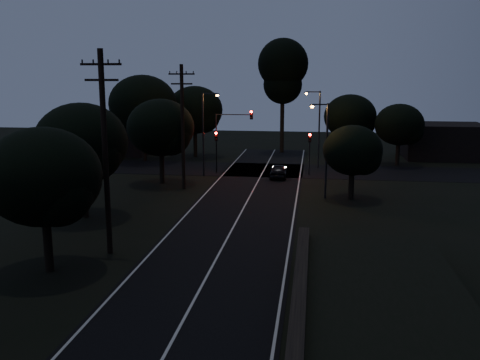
# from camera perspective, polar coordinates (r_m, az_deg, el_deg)

# --- Properties ---
(road_surface) EXTENTS (60.00, 70.00, 0.03)m
(road_surface) POSITION_cam_1_polar(r_m,az_deg,el_deg) (44.37, 1.27, -1.38)
(road_surface) COLOR black
(road_surface) RESTS_ON ground
(utility_pole_mid) EXTENTS (2.20, 0.30, 11.00)m
(utility_pole_mid) POSITION_cam_1_polar(r_m,az_deg,el_deg) (29.32, -14.20, 3.12)
(utility_pole_mid) COLOR black
(utility_pole_mid) RESTS_ON ground
(utility_pole_far) EXTENTS (2.20, 0.30, 10.50)m
(utility_pole_far) POSITION_cam_1_polar(r_m,az_deg,el_deg) (45.44, -6.15, 5.86)
(utility_pole_far) COLOR black
(utility_pole_far) RESTS_ON ground
(tree_left_b) EXTENTS (5.69, 5.69, 7.23)m
(tree_left_b) POSITION_cam_1_polar(r_m,az_deg,el_deg) (27.46, -20.00, 0.03)
(tree_left_b) COLOR black
(tree_left_b) RESTS_ON ground
(tree_left_c) EXTENTS (6.22, 6.22, 7.85)m
(tree_left_c) POSITION_cam_1_polar(r_m,az_deg,el_deg) (37.35, -16.32, 3.67)
(tree_left_c) COLOR black
(tree_left_c) RESTS_ON ground
(tree_left_d) EXTENTS (5.97, 5.97, 7.58)m
(tree_left_d) POSITION_cam_1_polar(r_m,az_deg,el_deg) (47.90, -8.26, 5.39)
(tree_left_d) COLOR black
(tree_left_d) RESTS_ON ground
(tree_far_nw) EXTENTS (6.59, 6.59, 8.34)m
(tree_far_nw) POSITION_cam_1_polar(r_m,az_deg,el_deg) (63.42, -4.67, 7.32)
(tree_far_nw) COLOR black
(tree_far_nw) RESTS_ON ground
(tree_far_w) EXTENTS (7.56, 7.56, 9.63)m
(tree_far_w) POSITION_cam_1_polar(r_m,az_deg,el_deg) (60.79, -10.13, 7.83)
(tree_far_w) COLOR black
(tree_far_w) RESTS_ON ground
(tree_far_ne) EXTENTS (5.91, 5.91, 7.47)m
(tree_far_ne) POSITION_cam_1_polar(r_m,az_deg,el_deg) (62.10, 11.87, 6.51)
(tree_far_ne) COLOR black
(tree_far_ne) RESTS_ON ground
(tree_far_e) EXTENTS (5.21, 5.21, 6.61)m
(tree_far_e) POSITION_cam_1_polar(r_m,az_deg,el_deg) (59.74, 16.82, 5.56)
(tree_far_e) COLOR black
(tree_far_e) RESTS_ON ground
(tree_right_a) EXTENTS (4.60, 4.60, 5.85)m
(tree_right_a) POSITION_cam_1_polar(r_m,az_deg,el_deg) (42.33, 12.15, 2.96)
(tree_right_a) COLOR black
(tree_right_a) RESTS_ON ground
(tall_pine) EXTENTS (6.17, 6.17, 14.02)m
(tall_pine) POSITION_cam_1_polar(r_m,az_deg,el_deg) (67.01, 4.60, 11.56)
(tall_pine) COLOR black
(tall_pine) RESTS_ON ground
(building_left) EXTENTS (10.00, 8.00, 4.40)m
(building_left) POSITION_cam_1_polar(r_m,az_deg,el_deg) (69.01, -13.41, 4.70)
(building_left) COLOR black
(building_left) RESTS_ON ground
(building_right) EXTENTS (9.00, 7.00, 4.00)m
(building_right) POSITION_cam_1_polar(r_m,az_deg,el_deg) (67.05, 20.85, 3.92)
(building_right) COLOR black
(building_right) RESTS_ON ground
(signal_left) EXTENTS (0.28, 0.35, 4.10)m
(signal_left) POSITION_cam_1_polar(r_m,az_deg,el_deg) (53.20, -2.54, 3.82)
(signal_left) COLOR black
(signal_left) RESTS_ON ground
(signal_right) EXTENTS (0.28, 0.35, 4.10)m
(signal_right) POSITION_cam_1_polar(r_m,az_deg,el_deg) (52.33, 7.44, 3.61)
(signal_right) COLOR black
(signal_right) RESTS_ON ground
(signal_mast) EXTENTS (3.70, 0.35, 6.25)m
(signal_mast) POSITION_cam_1_polar(r_m,az_deg,el_deg) (52.75, -0.75, 5.41)
(signal_mast) COLOR black
(signal_mast) RESTS_ON ground
(streetlight_a) EXTENTS (1.66, 0.26, 8.00)m
(streetlight_a) POSITION_cam_1_polar(r_m,az_deg,el_deg) (51.19, -3.74, 5.54)
(streetlight_a) COLOR black
(streetlight_a) RESTS_ON ground
(streetlight_b) EXTENTS (1.66, 0.26, 8.00)m
(streetlight_b) POSITION_cam_1_polar(r_m,az_deg,el_deg) (56.12, 8.25, 5.95)
(streetlight_b) COLOR black
(streetlight_b) RESTS_ON ground
(streetlight_c) EXTENTS (1.46, 0.26, 7.50)m
(streetlight_c) POSITION_cam_1_polar(r_m,az_deg,el_deg) (42.24, 9.01, 3.83)
(streetlight_c) COLOR black
(streetlight_c) RESTS_ON ground
(car) EXTENTS (1.66, 3.93, 1.33)m
(car) POSITION_cam_1_polar(r_m,az_deg,el_deg) (50.90, 4.12, 0.99)
(car) COLOR black
(car) RESTS_ON ground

